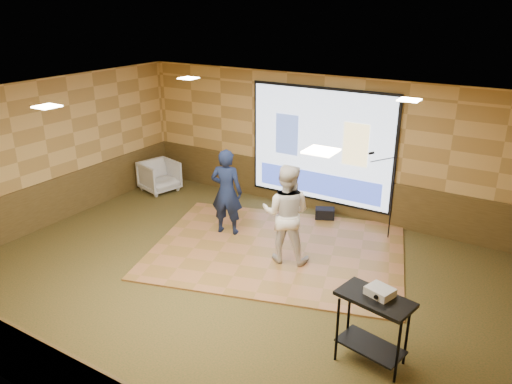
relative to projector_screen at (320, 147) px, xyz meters
The scene contains 18 objects.
ground 3.74m from the projector_screen, 90.00° to the right, with size 9.00×9.00×0.00m, color #2A3919.
room_shell 3.49m from the projector_screen, 90.00° to the right, with size 9.04×7.04×3.02m.
wainscot_back 1.00m from the projector_screen, 90.00° to the left, with size 9.00×0.04×0.95m, color #443316.
wainscot_front 6.99m from the projector_screen, 90.00° to the right, with size 9.00×0.04×0.95m, color #443316.
wainscot_left 5.73m from the projector_screen, 142.51° to the right, with size 0.04×7.00×0.95m, color #443316.
projector_screen is the anchor object (origin of this frame).
downlight_nw 3.12m from the projector_screen, 143.35° to the right, with size 0.32×0.32×0.02m, color beige.
downlight_ne 3.12m from the projector_screen, 36.65° to the right, with size 0.32×0.32×0.02m, color beige.
downlight_sw 5.61m from the projector_screen, 114.02° to the right, with size 0.32×0.32×0.02m, color beige.
downlight_se 5.61m from the projector_screen, 65.98° to the right, with size 0.32×0.32×0.02m, color beige.
dance_floor 2.61m from the projector_screen, 85.28° to the right, with size 4.62×3.52×0.03m, color #A5693C.
player_left 2.37m from the projector_screen, 117.06° to the right, with size 0.63×0.42×1.74m, color #131D3D.
player_right 2.54m from the projector_screen, 78.57° to the right, with size 0.88×0.68×1.80m, color silver.
av_table 5.10m from the projector_screen, 57.30° to the right, with size 0.94×0.49×0.99m.
projector 5.01m from the projector_screen, 56.56° to the right, with size 0.32×0.26×0.11m, color silver.
mic_stand 2.09m from the projector_screen, 18.33° to the right, with size 0.68×0.28×1.74m.
banquet_chair 4.10m from the projector_screen, 166.58° to the right, with size 0.81×0.83×0.75m, color gray.
duffel_bag 1.45m from the projector_screen, 47.34° to the right, with size 0.40×0.27×0.25m, color black.
Camera 1 is at (4.23, -6.10, 4.44)m, focal length 35.00 mm.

